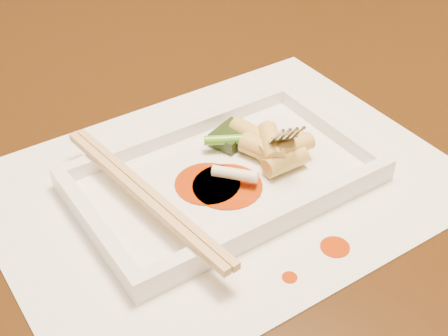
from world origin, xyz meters
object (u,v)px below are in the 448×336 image
table (190,213)px  chopstick_a (140,195)px  placemat (224,184)px  fork (279,74)px  plate_base (224,180)px

table → chopstick_a: size_ratio=6.38×
placemat → chopstick_a: chopstick_a is taller
placemat → fork: 0.11m
plate_base → chopstick_a: size_ratio=1.18×
plate_base → table: bearing=83.5°
chopstick_a → fork: (0.15, 0.02, 0.06)m
table → placemat: size_ratio=3.50×
placemat → fork: fork is taller
table → fork: size_ratio=10.00×
plate_base → fork: bearing=14.4°
chopstick_a → placemat: bearing=0.0°
placemat → fork: bearing=14.4°
table → fork: 0.20m
table → fork: (0.06, -0.06, 0.18)m
table → plate_base: plate_base is taller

